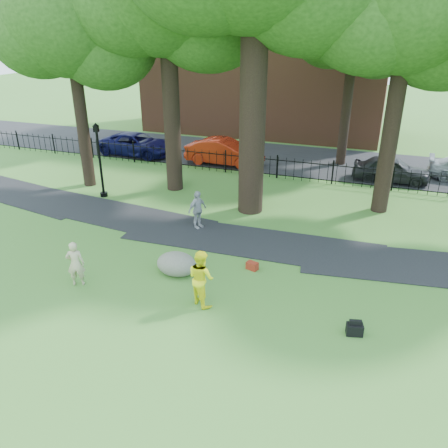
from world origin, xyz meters
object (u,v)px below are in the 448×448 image
at_px(woman, 75,264).
at_px(boulder, 177,262).
at_px(man, 201,278).
at_px(red_sedan, 224,152).
at_px(lamppost, 100,161).

relative_size(woman, boulder, 1.11).
xyz_separation_m(man, boulder, (-1.47, 1.34, -0.48)).
height_order(man, red_sedan, man).
bearing_deg(man, woman, 36.10).
distance_m(man, lamppost, 10.59).
bearing_deg(woman, boulder, -173.82).
bearing_deg(boulder, red_sedan, 102.97).
xyz_separation_m(man, lamppost, (-8.07, 6.79, 0.89)).
bearing_deg(lamppost, boulder, -54.06).
bearing_deg(red_sedan, lamppost, 154.46).
height_order(boulder, lamppost, lamppost).
bearing_deg(man, boulder, -11.77).
relative_size(woman, red_sedan, 0.33).
bearing_deg(boulder, woman, -146.94).
relative_size(man, lamppost, 0.49).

